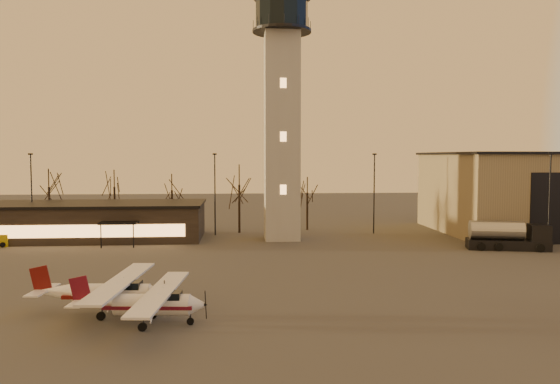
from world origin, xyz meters
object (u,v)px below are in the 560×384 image
object	(u,v)px
terminal	(96,221)
cessna_front	(155,308)
fuel_truck	(507,238)
control_tower	(282,100)
hangar	(556,192)
cessna_rear	(115,298)

from	to	relation	value
terminal	cessna_front	bearing A→B (deg)	-70.43
terminal	fuel_truck	xyz separation A→B (m)	(45.06, -10.78, -0.96)
control_tower	terminal	distance (m)	26.24
control_tower	hangar	world-z (taller)	control_tower
control_tower	hangar	distance (m)	37.90
control_tower	fuel_truck	xyz separation A→B (m)	(23.07, -8.80, -15.13)
control_tower	cessna_front	world-z (taller)	control_tower
cessna_rear	fuel_truck	xyz separation A→B (m)	(35.74, 20.98, 0.15)
terminal	cessna_front	world-z (taller)	terminal
terminal	fuel_truck	distance (m)	46.35
cessna_rear	terminal	bearing A→B (deg)	111.36
terminal	cessna_front	size ratio (longest dim) A/B	2.41
terminal	control_tower	bearing A→B (deg)	-5.15
hangar	terminal	xyz separation A→B (m)	(-57.99, -2.00, -3.00)
fuel_truck	hangar	bearing A→B (deg)	57.66
hangar	terminal	size ratio (longest dim) A/B	1.20
hangar	cessna_front	distance (m)	58.51
control_tower	cessna_rear	world-z (taller)	control_tower
control_tower	cessna_front	bearing A→B (deg)	-107.11
control_tower	terminal	size ratio (longest dim) A/B	1.28
cessna_rear	control_tower	bearing A→B (deg)	71.95
cessna_front	cessna_rear	size ratio (longest dim) A/B	0.94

